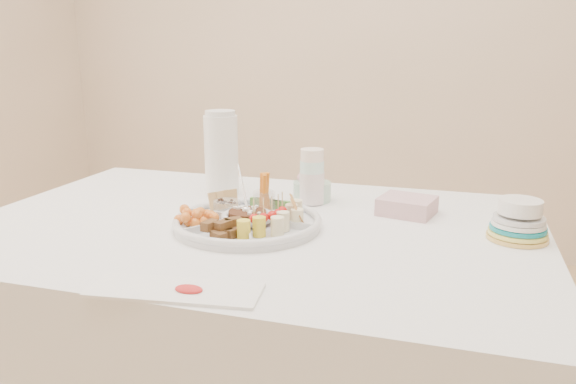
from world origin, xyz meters
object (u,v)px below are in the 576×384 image
(thermos, at_px, (221,153))
(plate_stack, at_px, (519,221))
(dining_table, at_px, (253,349))
(party_tray, at_px, (247,219))

(thermos, relative_size, plate_stack, 1.87)
(dining_table, bearing_deg, plate_stack, 5.88)
(thermos, bearing_deg, party_tray, -55.92)
(dining_table, distance_m, party_tray, 0.40)
(dining_table, bearing_deg, party_tray, -81.90)
(dining_table, xyz_separation_m, thermos, (-0.19, 0.25, 0.52))
(dining_table, distance_m, thermos, 0.61)
(dining_table, xyz_separation_m, plate_stack, (0.67, 0.07, 0.43))
(dining_table, height_order, thermos, thermos)
(thermos, height_order, plate_stack, thermos)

